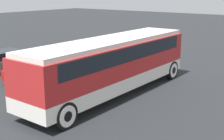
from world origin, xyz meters
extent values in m
plane|color=#26282B|center=(0.00, 0.00, 0.00)|extent=(120.00, 120.00, 0.00)
cube|color=silver|center=(0.00, 0.00, 0.83)|extent=(11.19, 2.46, 0.69)
cube|color=red|center=(0.00, 0.00, 1.98)|extent=(11.19, 2.46, 1.61)
cube|color=black|center=(0.00, 0.00, 2.37)|extent=(9.85, 2.50, 0.73)
cube|color=silver|center=(0.00, 0.00, 2.90)|extent=(10.97, 2.27, 0.22)
cube|color=red|center=(5.45, 0.00, 1.75)|extent=(0.36, 2.37, 1.84)
cylinder|color=black|center=(4.68, -1.12, 0.57)|extent=(1.14, 0.28, 1.14)
cylinder|color=silver|center=(4.68, -1.12, 0.57)|extent=(0.89, 0.30, 0.89)
cylinder|color=black|center=(4.68, -1.12, 0.57)|extent=(0.43, 0.32, 0.43)
cylinder|color=black|center=(4.68, 1.12, 0.57)|extent=(1.14, 0.28, 1.14)
cylinder|color=silver|center=(4.68, 1.12, 0.57)|extent=(0.89, 0.30, 0.89)
cylinder|color=black|center=(4.68, 1.12, 0.57)|extent=(0.43, 0.32, 0.43)
cylinder|color=black|center=(-4.51, -1.12, 0.57)|extent=(1.14, 0.28, 1.14)
cylinder|color=silver|center=(-4.51, -1.12, 0.57)|extent=(0.89, 0.30, 0.89)
cylinder|color=black|center=(-4.51, -1.12, 0.57)|extent=(0.43, 0.32, 0.43)
cylinder|color=black|center=(-4.51, 1.12, 0.57)|extent=(1.14, 0.28, 1.14)
cylinder|color=silver|center=(-4.51, 1.12, 0.57)|extent=(0.89, 0.30, 0.89)
cylinder|color=black|center=(-4.51, 1.12, 0.57)|extent=(0.43, 0.32, 0.43)
cube|color=maroon|center=(-0.19, 5.29, 0.57)|extent=(4.77, 1.88, 0.61)
cube|color=black|center=(-0.38, 5.29, 1.10)|extent=(2.48, 1.69, 0.45)
cylinder|color=black|center=(1.71, 4.45, 0.35)|extent=(0.70, 0.22, 0.70)
cylinder|color=black|center=(1.71, 4.45, 0.35)|extent=(0.26, 0.26, 0.26)
cylinder|color=black|center=(1.71, 6.14, 0.35)|extent=(0.70, 0.22, 0.70)
cylinder|color=black|center=(1.71, 6.14, 0.35)|extent=(0.26, 0.26, 0.26)
cylinder|color=black|center=(-2.09, 4.45, 0.35)|extent=(0.70, 0.22, 0.70)
cylinder|color=black|center=(-2.09, 4.45, 0.35)|extent=(0.26, 0.26, 0.26)
cylinder|color=black|center=(-2.09, 6.14, 0.35)|extent=(0.70, 0.22, 0.70)
cylinder|color=black|center=(-2.09, 6.14, 0.35)|extent=(0.26, 0.26, 0.26)
cube|color=#7A6B5B|center=(-0.41, 8.95, 0.57)|extent=(4.49, 1.85, 0.65)
cube|color=black|center=(-0.59, 8.95, 1.16)|extent=(2.34, 1.66, 0.52)
cylinder|color=black|center=(1.39, 8.11, 0.32)|extent=(0.64, 0.22, 0.64)
cylinder|color=black|center=(1.39, 8.11, 0.32)|extent=(0.24, 0.26, 0.24)
cylinder|color=black|center=(1.39, 9.78, 0.32)|extent=(0.64, 0.22, 0.64)
cylinder|color=black|center=(1.39, 9.78, 0.32)|extent=(0.24, 0.26, 0.24)
cube|color=silver|center=(5.08, 6.02, 0.51)|extent=(4.69, 1.86, 0.56)
cube|color=black|center=(4.90, 6.02, 1.08)|extent=(2.44, 1.68, 0.57)
cylinder|color=black|center=(7.00, 5.18, 0.31)|extent=(0.61, 0.22, 0.61)
cylinder|color=black|center=(7.00, 5.18, 0.31)|extent=(0.23, 0.26, 0.23)
cylinder|color=black|center=(7.00, 6.86, 0.31)|extent=(0.61, 0.22, 0.61)
cylinder|color=black|center=(7.00, 6.86, 0.31)|extent=(0.23, 0.26, 0.23)
cylinder|color=black|center=(3.17, 5.18, 0.31)|extent=(0.61, 0.22, 0.61)
cylinder|color=black|center=(3.17, 5.18, 0.31)|extent=(0.23, 0.26, 0.23)
cylinder|color=black|center=(3.17, 6.86, 0.31)|extent=(0.61, 0.22, 0.61)
cylinder|color=black|center=(3.17, 6.86, 0.31)|extent=(0.23, 0.26, 0.23)
camera|label=1|loc=(-12.56, -9.62, 5.40)|focal=50.00mm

